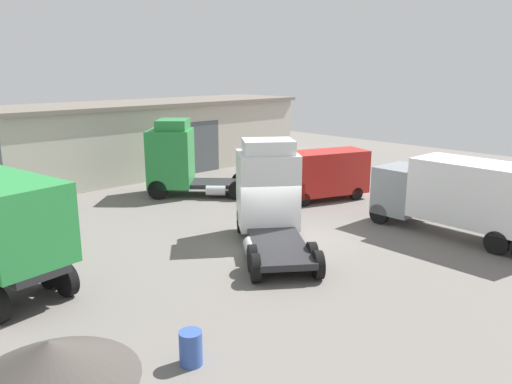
# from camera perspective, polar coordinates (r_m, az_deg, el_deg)

# --- Properties ---
(ground_plane) EXTENTS (60.00, 60.00, 0.00)m
(ground_plane) POSITION_cam_1_polar(r_m,az_deg,el_deg) (20.87, 1.53, -6.14)
(ground_plane) COLOR slate
(warehouse_building) EXTENTS (33.85, 6.59, 4.93)m
(warehouse_building) POSITION_cam_1_polar(r_m,az_deg,el_deg) (34.12, -19.36, 5.24)
(warehouse_building) COLOR #B7B2A3
(warehouse_building) RESTS_ON ground_plane
(tractor_unit_white) EXTENTS (5.90, 6.70, 4.28)m
(tractor_unit_white) POSITION_cam_1_polar(r_m,az_deg,el_deg) (21.05, 1.45, -0.22)
(tractor_unit_white) COLOR silver
(tractor_unit_white) RESTS_ON ground_plane
(delivery_van_red) EXTENTS (5.45, 3.63, 2.73)m
(delivery_van_red) POSITION_cam_1_polar(r_m,az_deg,el_deg) (27.97, 7.40, 2.07)
(delivery_van_red) COLOR red
(delivery_van_red) RESTS_ON ground_plane
(box_truck_grey) EXTENTS (2.62, 7.62, 3.36)m
(box_truck_grey) POSITION_cam_1_polar(r_m,az_deg,el_deg) (23.29, 22.55, -0.23)
(box_truck_grey) COLOR gray
(box_truck_grey) RESTS_ON ground_plane
(tractor_unit_green) EXTENTS (6.42, 6.44, 4.38)m
(tractor_unit_green) POSITION_cam_1_polar(r_m,az_deg,el_deg) (29.07, -8.72, 3.66)
(tractor_unit_green) COLOR #28843D
(tractor_unit_green) RESTS_ON ground_plane
(gravel_pile) EXTENTS (4.13, 4.13, 1.06)m
(gravel_pile) POSITION_cam_1_polar(r_m,az_deg,el_deg) (13.15, -22.44, -17.46)
(gravel_pile) COLOR #423D38
(gravel_pile) RESTS_ON ground_plane
(oil_drum) EXTENTS (0.58, 0.58, 0.88)m
(oil_drum) POSITION_cam_1_polar(r_m,az_deg,el_deg) (13.01, -7.46, -17.26)
(oil_drum) COLOR #33519E
(oil_drum) RESTS_ON ground_plane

